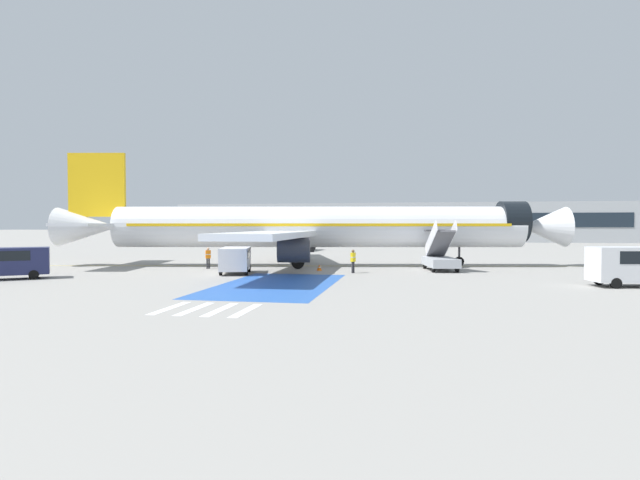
{
  "coord_description": "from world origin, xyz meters",
  "views": [
    {
      "loc": [
        7.84,
        -44.97,
        3.75
      ],
      "look_at": [
        0.05,
        -2.25,
        2.43
      ],
      "focal_mm": 28.0,
      "sensor_mm": 36.0,
      "label": 1
    }
  ],
  "objects": [
    {
      "name": "apron_stand_patch_blue",
      "position": [
        -0.44,
        -14.96,
        0.0
      ],
      "size": [
        6.98,
        13.73,
        0.01
      ],
      "primitive_type": "cube",
      "color": "#2856A8",
      "rests_on": "ground_plane"
    },
    {
      "name": "ground_crew_0",
      "position": [
        3.43,
        -6.43,
        1.06
      ],
      "size": [
        0.4,
        0.49,
        1.83
      ],
      "rotation": [
        0.0,
        0.0,
        4.23
      ],
      "color": "#2D2D33",
      "rests_on": "ground_plane"
    },
    {
      "name": "airliner",
      "position": [
        -1.07,
        -0.4,
        3.56
      ],
      "size": [
        46.2,
        34.21,
        10.3
      ],
      "rotation": [
        0.0,
        0.0,
        -1.4
      ],
      "color": "silver",
      "rests_on": "ground_plane"
    },
    {
      "name": "traffic_cone_0",
      "position": [
        0.47,
        -4.89,
        0.25
      ],
      "size": [
        0.45,
        0.45,
        0.5
      ],
      "color": "orange",
      "rests_on": "ground_plane"
    },
    {
      "name": "boarding_stairs_forward",
      "position": [
        10.24,
        -2.92,
        1.01
      ],
      "size": [
        2.98,
        5.48,
        4.16
      ],
      "rotation": [
        0.0,
        0.0,
        0.17
      ],
      "color": "#ADB2BA",
      "rests_on": "ground_plane"
    },
    {
      "name": "service_van_1",
      "position": [
        -19.42,
        -15.14,
        1.3
      ],
      "size": [
        5.08,
        4.5,
        2.17
      ],
      "rotation": [
        0.0,
        0.0,
        5.37
      ],
      "color": "#1E234C",
      "rests_on": "ground_plane"
    },
    {
      "name": "service_van_2",
      "position": [
        -5.42,
        -8.5,
        1.21
      ],
      "size": [
        3.08,
        4.74,
        2.0
      ],
      "rotation": [
        0.0,
        0.0,
        0.25
      ],
      "color": "silver",
      "rests_on": "ground_plane"
    },
    {
      "name": "apron_leadline_yellow",
      "position": [
        -0.44,
        -0.29,
        0.0
      ],
      "size": [
        79.5,
        13.86,
        0.01
      ],
      "primitive_type": "cube",
      "rotation": [
        0.0,
        0.0,
        -1.4
      ],
      "color": "gold",
      "rests_on": "ground_plane"
    },
    {
      "name": "apron_walkway_bar_2",
      "position": [
        -0.44,
        -24.19,
        0.0
      ],
      "size": [
        0.44,
        3.6,
        0.01
      ],
      "primitive_type": "cube",
      "color": "silver",
      "rests_on": "ground_plane"
    },
    {
      "name": "apron_walkway_bar_3",
      "position": [
        0.76,
        -24.19,
        0.0
      ],
      "size": [
        0.44,
        3.6,
        0.01
      ],
      "primitive_type": "cube",
      "color": "silver",
      "rests_on": "ground_plane"
    },
    {
      "name": "apron_walkway_bar_1",
      "position": [
        -1.64,
        -24.19,
        0.0
      ],
      "size": [
        0.44,
        3.6,
        0.01
      ],
      "primitive_type": "cube",
      "color": "silver",
      "rests_on": "ground_plane"
    },
    {
      "name": "fuel_tanker",
      "position": [
        -8.04,
        24.71,
        1.82
      ],
      "size": [
        3.54,
        10.2,
        3.58
      ],
      "rotation": [
        0.0,
        0.0,
        -0.11
      ],
      "color": "#38383D",
      "rests_on": "ground_plane"
    },
    {
      "name": "ground_plane",
      "position": [
        0.0,
        0.0,
        0.0
      ],
      "size": [
        600.0,
        600.0,
        0.0
      ],
      "primitive_type": "plane",
      "color": "gray"
    },
    {
      "name": "apron_walkway_bar_0",
      "position": [
        -2.84,
        -24.19,
        0.0
      ],
      "size": [
        0.44,
        3.6,
        0.01
      ],
      "primitive_type": "cube",
      "color": "silver",
      "rests_on": "ground_plane"
    },
    {
      "name": "service_van_0",
      "position": [
        21.03,
        -11.99,
        1.43
      ],
      "size": [
        4.97,
        2.71,
        2.42
      ],
      "rotation": [
        0.0,
        0.0,
        1.72
      ],
      "color": "silver",
      "rests_on": "ground_plane"
    },
    {
      "name": "terminal_building",
      "position": [
        3.75,
        72.32,
        4.33
      ],
      "size": [
        101.67,
        12.1,
        8.66
      ],
      "color": "#9EA3A8",
      "rests_on": "ground_plane"
    },
    {
      "name": "ground_crew_1",
      "position": [
        -9.22,
        -4.81,
        1.05
      ],
      "size": [
        0.48,
        0.43,
        1.82
      ],
      "rotation": [
        0.0,
        0.0,
        3.75
      ],
      "color": "#2D2D33",
      "rests_on": "ground_plane"
    }
  ]
}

